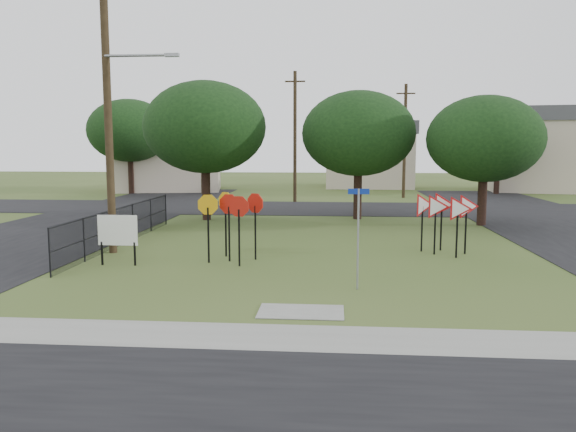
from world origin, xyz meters
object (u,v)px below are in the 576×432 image
object	(u,v)px
stop_sign_cluster	(231,211)
yield_sign_cluster	(445,209)
info_board	(118,232)
street_name_sign	(358,232)

from	to	relation	value
stop_sign_cluster	yield_sign_cluster	xyz separation A→B (m)	(7.40, 1.97, -0.09)
info_board	street_name_sign	bearing A→B (deg)	-18.09
info_board	yield_sign_cluster	bearing A→B (deg)	14.99
yield_sign_cluster	info_board	size ratio (longest dim) A/B	1.44
street_name_sign	yield_sign_cluster	world-z (taller)	street_name_sign
stop_sign_cluster	info_board	xyz separation A→B (m)	(-3.57, -0.97, -0.63)
street_name_sign	yield_sign_cluster	distance (m)	6.37
yield_sign_cluster	info_board	distance (m)	11.37
yield_sign_cluster	info_board	xyz separation A→B (m)	(-10.97, -2.94, -0.54)
yield_sign_cluster	stop_sign_cluster	bearing A→B (deg)	-165.08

